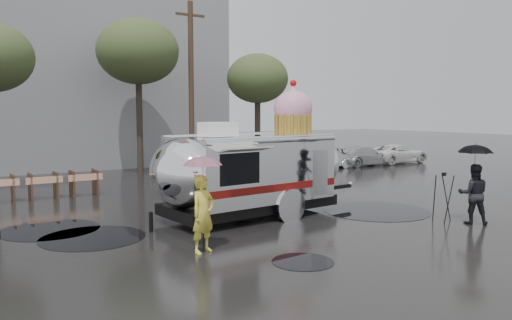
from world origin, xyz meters
TOP-DOWN VIEW (x-y plane):
  - ground at (0.00, 0.00)m, footprint 120.00×120.00m
  - puddles at (-1.27, 2.60)m, footprint 12.86×8.23m
  - grey_building at (-4.00, 24.00)m, footprint 22.00×12.00m
  - utility_pole at (2.50, 14.00)m, footprint 1.60×0.28m
  - tree_mid at (0.00, 15.00)m, footprint 4.20×4.20m
  - tree_right at (6.00, 13.00)m, footprint 3.36×3.36m
  - barricade_row at (-5.55, 9.96)m, footprint 4.30×0.80m
  - parked_cars at (11.78, 12.00)m, footprint 13.20×1.90m
  - airstream_trailer at (-0.41, 3.07)m, footprint 8.23×3.63m
  - person_left at (-3.60, 0.16)m, footprint 0.77×0.64m
  - umbrella_pink at (-3.60, 0.16)m, footprint 1.12×1.12m
  - person_right at (4.48, -1.34)m, footprint 0.94×0.94m
  - umbrella_black at (4.48, -1.34)m, footprint 1.22×1.22m
  - tripod at (3.98, -0.69)m, footprint 0.61×0.59m

SIDE VIEW (x-z plane):
  - ground at x=0.00m, z-range 0.00..0.00m
  - puddles at x=-1.27m, z-range 0.00..0.01m
  - barricade_row at x=-5.55m, z-range 0.02..1.02m
  - parked_cars at x=11.78m, z-range -0.03..1.47m
  - tripod at x=3.98m, z-range 0.14..1.64m
  - person_right at x=4.48m, z-range 0.00..1.78m
  - person_left at x=-3.60m, z-range 0.00..1.84m
  - airstream_trailer at x=-0.41m, z-range -0.66..3.78m
  - umbrella_pink at x=-3.60m, z-range 0.77..3.09m
  - umbrella_black at x=4.48m, z-range 0.77..3.16m
  - utility_pole at x=2.50m, z-range 0.12..9.12m
  - tree_right at x=6.00m, z-range 1.85..8.27m
  - tree_mid at x=0.00m, z-range 2.33..10.35m
  - grey_building at x=-4.00m, z-range 0.00..13.00m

